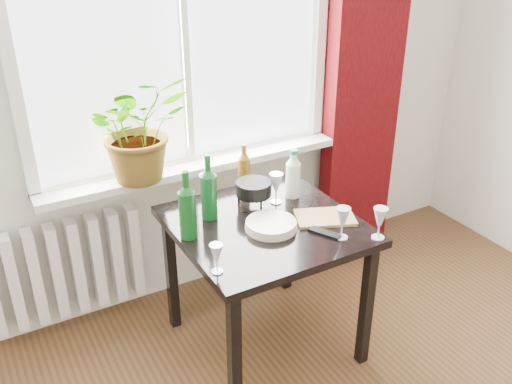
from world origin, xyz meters
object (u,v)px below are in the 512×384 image
bottle_amber (244,167)px  wineglass_back_center (276,188)px  fondue_pot (254,194)px  cutting_board (325,217)px  cleaning_bottle (293,173)px  plate_stack (271,225)px  radiator (67,269)px  wine_bottle_left (187,204)px  potted_plant (139,128)px  table (265,239)px  wineglass_back_left (208,191)px  wineglass_far_right (379,223)px  tv_remote (325,233)px  wine_bottle_right (209,187)px  wineglass_front_right (342,223)px  wineglass_front_left (217,258)px

bottle_amber → wineglass_back_center: bottle_amber is taller
fondue_pot → cutting_board: (0.24, -0.28, -0.06)m
cleaning_bottle → plate_stack: bearing=-139.1°
radiator → fondue_pot: (0.88, -0.46, 0.43)m
wine_bottle_left → fondue_pot: bearing=15.0°
wine_bottle_left → cleaning_bottle: wine_bottle_left is taller
potted_plant → cutting_board: bearing=-44.2°
table → wineglass_back_left: bearing=123.7°
plate_stack → cutting_board: bearing=-9.8°
table → plate_stack: plate_stack is taller
radiator → table: size_ratio=0.94×
wineglass_far_right → cutting_board: bearing=112.0°
plate_stack → tv_remote: (0.19, -0.17, -0.01)m
wineglass_back_center → plate_stack: bearing=-126.2°
wine_bottle_left → wineglass_back_center: size_ratio=2.02×
wine_bottle_right → wineglass_back_left: 0.12m
fondue_pot → tv_remote: fondue_pot is taller
wineglass_front_right → wineglass_back_left: bearing=126.2°
plate_stack → radiator: bearing=140.5°
table → wineglass_front_left: 0.49m
wineglass_front_right → cutting_board: bearing=78.0°
wine_bottle_left → wineglass_front_left: bearing=-92.0°
wine_bottle_right → wineglass_front_right: size_ratio=2.12×
wineglass_back_left → plate_stack: wineglass_back_left is taller
wineglass_front_left → bottle_amber: bearing=53.2°
wineglass_front_right → wineglass_back_center: bearing=100.4°
table → wineglass_back_left: 0.37m
wineglass_far_right → tv_remote: 0.25m
wineglass_back_center → wineglass_front_left: 0.67m
potted_plant → wineglass_front_left: bearing=-88.1°
wine_bottle_left → cleaning_bottle: bearing=9.7°
wine_bottle_right → bottle_amber: (0.29, 0.19, -0.04)m
wineglass_far_right → radiator: bearing=140.6°
wineglass_far_right → cleaning_bottle: bearing=102.0°
bottle_amber → radiator: bearing=163.9°
cleaning_bottle → potted_plant: bearing=150.4°
wineglass_back_left → plate_stack: 0.38m
wine_bottle_left → wineglass_far_right: 0.87m
cleaning_bottle → wineglass_front_right: 0.47m
wine_bottle_left → wineglass_front_left: wine_bottle_left is taller
wineglass_far_right → tv_remote: wineglass_far_right is taller
fondue_pot → tv_remote: size_ratio=1.36×
potted_plant → wineglass_far_right: (0.79, -0.93, -0.30)m
wineglass_far_right → tv_remote: (-0.20, 0.14, -0.07)m
wineglass_back_left → cleaning_bottle: bearing=-12.5°
radiator → cleaning_bottle: bearing=-22.6°
wine_bottle_left → wineglass_front_left: 0.33m
bottle_amber → cleaning_bottle: size_ratio=1.00×
wine_bottle_right → cleaning_bottle: bearing=-0.9°
wine_bottle_left → wineglass_front_right: 0.71m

